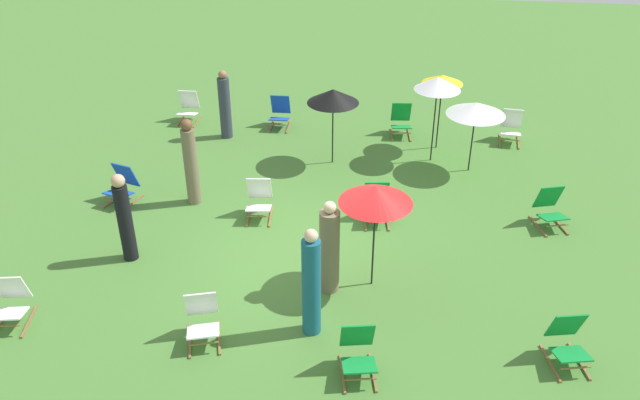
% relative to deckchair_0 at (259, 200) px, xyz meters
% --- Properties ---
extents(ground_plane, '(40.00, 40.00, 0.00)m').
position_rel_deckchair_0_xyz_m(ground_plane, '(1.23, -1.27, -0.37)').
color(ground_plane, '#477A33').
extents(deckchair_0, '(0.56, 0.81, 0.83)m').
position_rel_deckchair_0_xyz_m(deckchair_0, '(0.00, 0.00, 0.00)').
color(deckchair_0, olive).
rests_on(deckchair_0, ground).
extents(deckchair_1, '(0.68, 0.87, 0.83)m').
position_rel_deckchair_0_xyz_m(deckchair_1, '(-0.10, -3.60, 0.00)').
color(deckchair_1, olive).
rests_on(deckchair_1, ground).
extents(deckchair_2, '(0.58, 0.82, 0.83)m').
position_rel_deckchair_0_xyz_m(deckchair_2, '(2.32, 0.16, 0.00)').
color(deckchair_2, olive).
rests_on(deckchair_2, ground).
extents(deckchair_3, '(0.55, 0.80, 0.83)m').
position_rel_deckchair_0_xyz_m(deckchair_3, '(5.36, 4.22, 0.00)').
color(deckchair_3, olive).
rests_on(deckchair_3, ground).
extents(deckchair_4, '(0.68, 0.87, 0.83)m').
position_rel_deckchair_0_xyz_m(deckchair_4, '(5.67, 0.43, 0.00)').
color(deckchair_4, olive).
rests_on(deckchair_4, ground).
extents(deckchair_5, '(0.63, 0.85, 0.83)m').
position_rel_deckchair_0_xyz_m(deckchair_5, '(5.29, -3.37, 0.00)').
color(deckchair_5, olive).
rests_on(deckchair_5, ground).
extents(deckchair_6, '(0.55, 0.81, 0.83)m').
position_rel_deckchair_0_xyz_m(deckchair_6, '(2.69, 4.27, 0.00)').
color(deckchair_6, olive).
rests_on(deckchair_6, ground).
extents(deckchair_7, '(0.67, 0.86, 0.83)m').
position_rel_deckchair_0_xyz_m(deckchair_7, '(-2.91, 0.19, 0.00)').
color(deckchair_7, olive).
rests_on(deckchair_7, ground).
extents(deckchair_8, '(0.50, 0.78, 0.83)m').
position_rel_deckchair_0_xyz_m(deckchair_8, '(-2.83, 4.36, 0.00)').
color(deckchair_8, olive).
rests_on(deckchair_8, ground).
extents(deckchair_9, '(0.62, 0.84, 0.83)m').
position_rel_deckchair_0_xyz_m(deckchair_9, '(2.30, -3.99, 0.00)').
color(deckchair_9, olive).
rests_on(deckchair_9, ground).
extents(deckchair_10, '(0.61, 0.84, 0.83)m').
position_rel_deckchair_0_xyz_m(deckchair_10, '(-3.18, -3.61, 0.00)').
color(deckchair_10, olive).
rests_on(deckchair_10, ground).
extents(deckchair_11, '(0.50, 0.77, 0.83)m').
position_rel_deckchair_0_xyz_m(deckchair_11, '(-0.40, 4.35, 0.00)').
color(deckchair_11, olive).
rests_on(deckchair_11, ground).
extents(umbrella_0, '(1.15, 1.15, 1.78)m').
position_rel_deckchair_0_xyz_m(umbrella_0, '(1.17, 2.53, 1.26)').
color(umbrella_0, black).
rests_on(umbrella_0, ground).
extents(umbrella_1, '(1.28, 1.28, 1.63)m').
position_rel_deckchair_0_xyz_m(umbrella_1, '(4.27, 2.55, 1.12)').
color(umbrella_1, black).
rests_on(umbrella_1, ground).
extents(umbrella_2, '(1.03, 1.03, 2.02)m').
position_rel_deckchair_0_xyz_m(umbrella_2, '(3.42, 2.94, 1.50)').
color(umbrella_2, black).
rests_on(umbrella_2, ground).
extents(umbrella_3, '(0.95, 0.95, 1.83)m').
position_rel_deckchair_0_xyz_m(umbrella_3, '(3.56, 3.64, 1.35)').
color(umbrella_3, black).
rests_on(umbrella_3, ground).
extents(umbrella_4, '(1.20, 1.20, 1.92)m').
position_rel_deckchair_0_xyz_m(umbrella_4, '(2.37, -1.90, 1.40)').
color(umbrella_4, black).
rests_on(umbrella_4, ground).
extents(person_0, '(0.39, 0.39, 1.87)m').
position_rel_deckchair_0_xyz_m(person_0, '(1.52, -3.21, 0.52)').
color(person_0, '#195972').
rests_on(person_0, ground).
extents(person_1, '(0.33, 0.33, 1.71)m').
position_rel_deckchair_0_xyz_m(person_1, '(-2.01, -1.73, 0.47)').
color(person_1, black).
rests_on(person_1, ground).
extents(person_2, '(0.40, 0.40, 1.72)m').
position_rel_deckchair_0_xyz_m(person_2, '(-1.60, 3.56, 0.45)').
color(person_2, '#333847').
rests_on(person_2, ground).
extents(person_3, '(0.38, 0.38, 1.86)m').
position_rel_deckchair_0_xyz_m(person_3, '(-1.45, 0.36, 0.53)').
color(person_3, '#72664C').
rests_on(person_3, ground).
extents(person_4, '(0.35, 0.35, 1.71)m').
position_rel_deckchair_0_xyz_m(person_4, '(1.66, -2.13, 0.43)').
color(person_4, '#72664C').
rests_on(person_4, ground).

